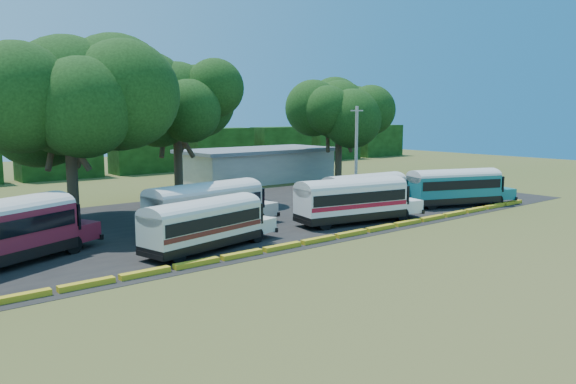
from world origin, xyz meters
TOP-DOWN VIEW (x-y plane):
  - ground at (0.00, 0.00)m, footprint 160.00×160.00m
  - asphalt_strip at (1.00, 12.00)m, footprint 64.00×24.00m
  - curb at (-0.00, 1.00)m, footprint 53.70×0.45m
  - terminal_building at (18.00, 30.00)m, footprint 19.00×9.00m
  - treeline_backdrop at (0.00, 48.00)m, footprint 130.00×4.00m
  - bus_cream_west at (-5.33, 3.66)m, footprint 9.95×4.33m
  - bus_cream_east at (-2.28, 8.41)m, footprint 10.86×4.02m
  - bus_white_red at (7.77, 3.97)m, footprint 10.77×4.48m
  - bus_white_blue at (13.06, 7.55)m, footprint 9.61×3.10m
  - bus_teal at (20.59, 3.72)m, footprint 10.41×5.90m
  - tree_west at (-8.94, 16.18)m, footprint 11.69×11.69m
  - tree_center at (2.57, 21.53)m, footprint 9.27×9.27m
  - tree_east at (23.87, 22.05)m, footprint 9.47×9.47m
  - utility_pole at (17.50, 13.08)m, footprint 1.60×0.30m

SIDE VIEW (x-z plane):
  - ground at x=0.00m, z-range 0.00..0.00m
  - asphalt_strip at x=1.00m, z-range 0.00..0.02m
  - curb at x=0.00m, z-range 0.00..0.30m
  - bus_white_blue at x=13.06m, z-range 0.20..3.31m
  - bus_cream_west at x=-5.33m, z-range 0.21..3.39m
  - bus_teal at x=20.59m, z-range 0.25..3.59m
  - bus_white_red at x=7.77m, z-range 0.23..3.67m
  - bus_cream_east at x=-2.28m, z-range 0.23..3.71m
  - terminal_building at x=18.00m, z-range 0.03..4.03m
  - treeline_backdrop at x=0.00m, z-range 0.00..6.00m
  - utility_pole at x=17.50m, z-range 0.11..9.07m
  - tree_east at x=23.87m, z-range 2.52..14.60m
  - tree_west at x=-8.94m, z-range 2.58..16.36m
  - tree_center at x=2.57m, z-range 3.02..15.98m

